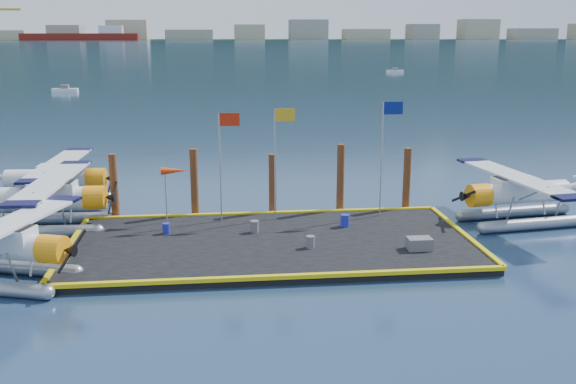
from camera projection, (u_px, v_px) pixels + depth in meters
name	position (u px, v px, depth m)	size (l,w,h in m)	color
ground	(272.00, 248.00, 32.44)	(4000.00, 4000.00, 0.00)	#172E45
dock	(272.00, 244.00, 32.39)	(20.00, 10.00, 0.40)	black
dock_bumpers	(272.00, 239.00, 32.32)	(20.25, 10.25, 0.18)	#D8C10C
far_backdrop	(306.00, 32.00, 1731.12)	(3050.00, 2050.00, 810.00)	black
seaplane_b	(45.00, 201.00, 34.86)	(9.71, 10.71, 3.80)	gray
seaplane_c	(53.00, 182.00, 39.46)	(9.63, 10.61, 3.77)	gray
seaplane_d	(521.00, 196.00, 36.15)	(9.64, 10.62, 3.76)	gray
drum_0	(166.00, 228.00, 33.37)	(0.40, 0.40, 0.56)	#1C269C
drum_1	(310.00, 242.00, 31.16)	(0.42, 0.42, 0.60)	#59585D
drum_4	(345.00, 221.00, 34.55)	(0.47, 0.47, 0.67)	#1C269C
drum_5	(255.00, 227.00, 33.57)	(0.44, 0.44, 0.63)	#59585D
crate	(419.00, 244.00, 30.93)	(1.17, 0.78, 0.58)	#59585D
flagpole_red	(224.00, 150.00, 34.80)	(1.14, 0.08, 6.00)	#9B9CA4
flagpole_yellow	(278.00, 147.00, 35.08)	(1.14, 0.08, 6.20)	#9B9CA4
flagpole_blue	(386.00, 142.00, 35.67)	(1.14, 0.08, 6.50)	#9B9CA4
windsock	(174.00, 172.00, 34.79)	(1.40, 0.44, 3.12)	#9B9CA4
piling_0	(114.00, 189.00, 36.27)	(0.44, 0.44, 4.00)	#492314
piling_1	(194.00, 185.00, 36.72)	(0.44, 0.44, 4.20)	#492314
piling_2	(273.00, 186.00, 37.24)	(0.44, 0.44, 3.80)	#492314
piling_3	(340.00, 180.00, 37.60)	(0.44, 0.44, 4.30)	#492314
piling_4	(407.00, 181.00, 38.06)	(0.44, 0.44, 4.00)	#492314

